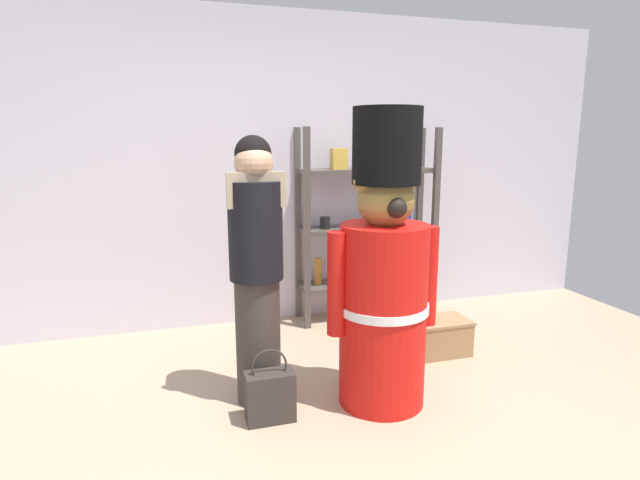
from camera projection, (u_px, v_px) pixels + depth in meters
The scene contains 7 objects.
ground_plane at pixel (353, 462), 2.55m from camera, with size 6.40×6.40×0.00m, color tan.
back_wall at pixel (264, 171), 4.35m from camera, with size 6.40×0.12×2.60m, color silver.
merchandise_shelf at pixel (366, 225), 4.48m from camera, with size 1.22×0.35×1.66m.
teddy_bear_guard at pixel (384, 279), 2.99m from camera, with size 0.69×0.54×1.75m.
person_shopper at pixel (256, 266), 2.99m from camera, with size 0.33×0.31×1.59m.
shopping_bag at pixel (270, 395), 2.90m from camera, with size 0.27×0.15×0.43m.
display_crate at pixel (439, 336), 3.81m from camera, with size 0.43×0.29×0.26m.
Camera 1 is at (-0.82, -2.13, 1.58)m, focal length 28.86 mm.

